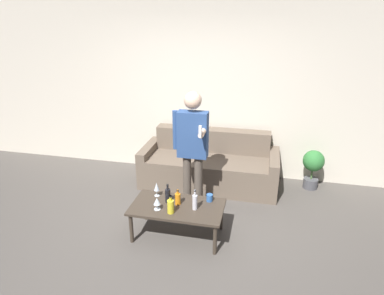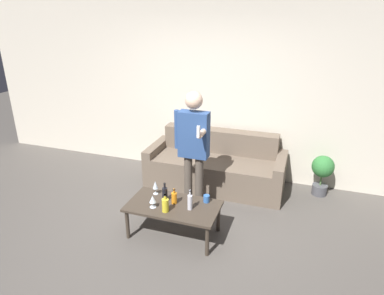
{
  "view_description": "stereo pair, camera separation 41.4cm",
  "coord_description": "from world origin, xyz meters",
  "px_view_note": "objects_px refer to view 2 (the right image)",
  "views": [
    {
      "loc": [
        1.01,
        -2.96,
        2.5
      ],
      "look_at": [
        0.17,
        0.79,
        0.95
      ],
      "focal_mm": 32.0,
      "sensor_mm": 36.0,
      "label": 1
    },
    {
      "loc": [
        1.41,
        -2.85,
        2.5
      ],
      "look_at": [
        0.17,
        0.79,
        0.95
      ],
      "focal_mm": 32.0,
      "sensor_mm": 36.0,
      "label": 2
    }
  ],
  "objects_px": {
    "couch": "(216,167)",
    "bottle_orange": "(165,205)",
    "coffee_table": "(173,208)",
    "person_standing_front": "(193,143)"
  },
  "relations": [
    {
      "from": "couch",
      "to": "coffee_table",
      "type": "xyz_separation_m",
      "value": [
        -0.14,
        -1.39,
        0.06
      ]
    },
    {
      "from": "coffee_table",
      "to": "person_standing_front",
      "type": "distance_m",
      "value": 0.85
    },
    {
      "from": "couch",
      "to": "person_standing_front",
      "type": "xyz_separation_m",
      "value": [
        -0.09,
        -0.79,
        0.67
      ]
    },
    {
      "from": "coffee_table",
      "to": "bottle_orange",
      "type": "height_order",
      "value": "bottle_orange"
    },
    {
      "from": "couch",
      "to": "bottle_orange",
      "type": "relative_size",
      "value": 9.49
    },
    {
      "from": "person_standing_front",
      "to": "couch",
      "type": "bearing_deg",
      "value": 83.38
    },
    {
      "from": "bottle_orange",
      "to": "person_standing_front",
      "type": "xyz_separation_m",
      "value": [
        0.08,
        0.74,
        0.48
      ]
    },
    {
      "from": "coffee_table",
      "to": "person_standing_front",
      "type": "height_order",
      "value": "person_standing_front"
    },
    {
      "from": "couch",
      "to": "bottle_orange",
      "type": "height_order",
      "value": "couch"
    },
    {
      "from": "couch",
      "to": "person_standing_front",
      "type": "relative_size",
      "value": 1.26
    }
  ]
}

